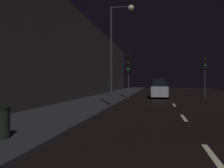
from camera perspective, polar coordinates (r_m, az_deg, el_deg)
ground at (r=27.67m, az=13.38°, el=-3.24°), size 25.58×84.00×0.02m
sidewalk_left at (r=28.13m, az=-0.17°, el=-2.99°), size 4.40×84.00×0.15m
building_facade_left at (r=25.45m, az=-7.46°, el=6.34°), size 0.80×63.00×8.76m
lane_centerline at (r=12.69m, az=16.74°, el=-7.67°), size 0.16×15.16×0.01m
traffic_light_far_left at (r=25.45m, az=3.94°, el=4.09°), size 0.33×0.47×4.68m
traffic_light_far_right at (r=30.28m, az=21.36°, el=4.38°), size 0.34×0.47×5.26m
streetlamp_overhead at (r=16.93m, az=1.34°, el=10.49°), size 1.70×0.44×7.13m
trash_bin_curbside at (r=7.82m, az=-25.12°, el=-8.30°), size 0.55×0.55×0.93m
car_approaching_headlights at (r=26.92m, az=11.30°, el=-1.23°), size 1.96×4.25×2.14m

